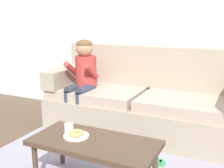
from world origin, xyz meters
The scene contains 9 objects.
ground centered at (0.00, 0.00, 0.00)m, with size 10.00×10.00×0.00m, color brown.
wall_back centered at (0.00, 1.40, 1.40)m, with size 8.00×0.10×2.80m, color silver.
couch centered at (0.05, 0.86, 0.36)m, with size 2.29×0.90×1.01m.
coffee_table centered at (0.08, -0.44, 0.36)m, with size 1.03×0.49×0.41m.
person_child centered at (-0.68, 0.64, 0.67)m, with size 0.34×0.58×1.10m.
plate centered at (-0.08, -0.44, 0.41)m, with size 0.21×0.21×0.01m, color white.
donut centered at (-0.08, -0.44, 0.44)m, with size 0.12×0.12×0.04m, color tan.
mug centered at (-0.17, -0.42, 0.45)m, with size 0.08×0.08×0.09m, color silver.
toy_controller centered at (0.41, 0.11, 0.03)m, with size 0.23×0.09×0.05m.
Camera 1 is at (1.10, -2.24, 1.35)m, focal length 44.85 mm.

